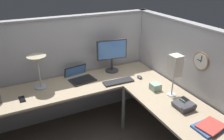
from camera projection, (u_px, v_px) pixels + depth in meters
The scene contains 16 objects.
ground_plane at pixel (118, 138), 3.06m from camera, with size 6.80×6.80×0.00m, color #4C443D.
cubicle_wall_back at pixel (71, 68), 3.29m from camera, with size 2.57×0.12×1.58m.
cubicle_wall_right at pixel (187, 83), 2.85m from camera, with size 0.12×2.37×1.58m.
desk at pixel (110, 104), 2.70m from camera, with size 2.35×2.15×0.73m.
monitor at pixel (112, 53), 3.24m from camera, with size 0.46×0.20×0.50m.
laptop at pixel (79, 77), 3.12m from camera, with size 0.40×0.43×0.22m.
keyboard at pixel (118, 82), 3.01m from camera, with size 0.43×0.14×0.02m, color #232326.
computer_mouse at pixel (140, 77), 3.13m from camera, with size 0.06×0.10×0.03m, color #38383D.
desk_lamp_dome at pixel (37, 62), 2.74m from camera, with size 0.24×0.24×0.44m.
cell_phone at pixel (22, 99), 2.61m from camera, with size 0.07×0.14×0.01m, color black.
office_phone at pixel (184, 105), 2.43m from camera, with size 0.19×0.21×0.11m.
book_stack at pixel (210, 127), 2.12m from camera, with size 0.30×0.24×0.04m.
desk_lamp_paper at pixel (175, 67), 2.55m from camera, with size 0.13×0.13×0.53m.
tissue_box at pixel (155, 87), 2.81m from camera, with size 0.12×0.12×0.09m, color #8CAD99.
wall_clock at pixel (201, 61), 2.50m from camera, with size 0.04×0.22×0.22m.
pinned_note_leftmost at pixel (109, 46), 3.38m from camera, with size 0.10×0.00×0.06m, color #EAD84C.
Camera 1 is at (-1.12, -2.11, 2.14)m, focal length 34.81 mm.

